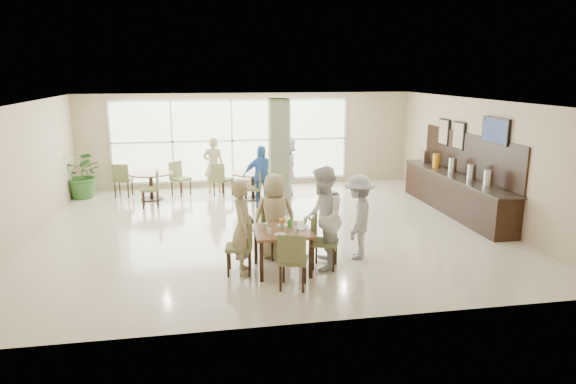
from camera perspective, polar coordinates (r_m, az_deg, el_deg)
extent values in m
plane|color=beige|center=(11.52, -2.03, -4.02)|extent=(10.00, 10.00, 0.00)
plane|color=white|center=(11.02, -2.15, 10.03)|extent=(10.00, 10.00, 0.00)
plane|color=tan|center=(15.60, -4.41, 5.78)|extent=(10.00, 0.00, 10.00)
plane|color=tan|center=(6.87, 3.17, -3.85)|extent=(10.00, 0.00, 10.00)
plane|color=tan|center=(11.61, -27.33, 1.75)|extent=(0.00, 9.00, 9.00)
plane|color=tan|center=(12.85, 20.61, 3.37)|extent=(0.00, 9.00, 9.00)
plane|color=silver|center=(15.53, -6.24, 5.71)|extent=(7.00, 0.00, 7.00)
cube|color=#5F6C4B|center=(12.41, -1.03, 3.89)|extent=(0.45, 0.45, 2.80)
cube|color=brown|center=(8.90, -0.66, -4.37)|extent=(0.99, 0.99, 0.05)
cube|color=black|center=(8.58, -2.97, -7.73)|extent=(0.06, 0.06, 0.70)
cube|color=black|center=(8.71, 2.53, -7.39)|extent=(0.06, 0.06, 0.70)
cube|color=black|center=(9.35, -3.61, -5.92)|extent=(0.06, 0.06, 0.70)
cube|color=black|center=(9.48, 1.43, -5.64)|extent=(0.06, 0.06, 0.70)
cylinder|color=brown|center=(14.40, -15.04, 2.04)|extent=(1.18, 1.18, 0.04)
cylinder|color=black|center=(14.48, -14.95, 0.58)|extent=(0.10, 0.10, 0.71)
cylinder|color=black|center=(14.55, -14.87, -0.72)|extent=(0.60, 0.60, 0.03)
cylinder|color=brown|center=(13.99, -3.94, 2.14)|extent=(1.15, 1.15, 0.04)
cylinder|color=black|center=(14.07, -3.91, 0.64)|extent=(0.10, 0.10, 0.71)
cylinder|color=black|center=(14.14, -3.89, -0.70)|extent=(0.60, 0.60, 0.03)
cylinder|color=white|center=(8.70, 0.90, -4.28)|extent=(0.08, 0.08, 0.10)
cylinder|color=white|center=(9.07, 0.79, -3.53)|extent=(0.08, 0.08, 0.10)
cylinder|color=white|center=(8.95, -2.50, -3.78)|extent=(0.08, 0.08, 0.10)
cylinder|color=white|center=(8.64, -2.15, -4.39)|extent=(0.08, 0.08, 0.10)
cylinder|color=white|center=(8.61, -0.86, -4.75)|extent=(0.20, 0.20, 0.01)
cylinder|color=white|center=(9.12, -0.57, -3.71)|extent=(0.20, 0.20, 0.01)
cylinder|color=white|center=(8.93, 1.37, -4.08)|extent=(0.20, 0.20, 0.01)
cylinder|color=#99B27F|center=(8.87, -0.66, -3.85)|extent=(0.07, 0.07, 0.12)
sphere|color=#FF9E15|center=(8.85, -0.47, -3.16)|extent=(0.07, 0.07, 0.07)
sphere|color=#FF9E15|center=(8.86, -0.79, -3.12)|extent=(0.07, 0.07, 0.07)
sphere|color=#FF9E15|center=(8.81, -0.73, -3.22)|extent=(0.07, 0.07, 0.07)
cube|color=green|center=(8.99, 0.18, -3.52)|extent=(0.09, 0.08, 0.15)
cube|color=black|center=(13.31, 18.01, -0.30)|extent=(0.60, 4.60, 0.90)
cube|color=black|center=(13.21, 18.16, 1.68)|extent=(0.64, 4.70, 0.04)
cube|color=black|center=(13.26, 19.43, 3.96)|extent=(0.04, 4.60, 1.00)
cylinder|color=silver|center=(11.98, 21.35, 1.37)|extent=(0.20, 0.20, 0.40)
cylinder|color=silver|center=(12.57, 19.71, 2.03)|extent=(0.20, 0.20, 0.40)
cylinder|color=silver|center=(13.34, 17.82, 2.78)|extent=(0.20, 0.20, 0.40)
cylinder|color=orange|center=(14.13, 16.14, 3.37)|extent=(0.18, 0.18, 0.36)
cube|color=silver|center=(14.76, 14.96, 3.84)|extent=(0.18, 0.30, 0.36)
cube|color=black|center=(12.22, 22.07, 6.33)|extent=(0.06, 1.00, 0.58)
cube|color=#7F99CC|center=(12.20, 21.97, 6.33)|extent=(0.01, 0.92, 0.50)
cube|color=black|center=(13.63, 18.46, 5.97)|extent=(0.04, 0.55, 0.70)
cube|color=brown|center=(13.62, 18.37, 5.97)|extent=(0.01, 0.47, 0.62)
cube|color=black|center=(14.33, 16.95, 6.40)|extent=(0.04, 0.55, 0.70)
cube|color=brown|center=(14.32, 16.86, 6.40)|extent=(0.01, 0.47, 0.62)
imported|color=#2F6629|center=(15.18, -21.79, 1.84)|extent=(1.53, 1.53, 1.33)
imported|color=tan|center=(8.82, -5.04, -3.91)|extent=(0.40, 0.61, 1.65)
imported|color=tan|center=(9.53, -1.50, -2.67)|extent=(0.82, 0.49, 1.61)
imported|color=white|center=(9.00, 3.85, -2.92)|extent=(0.91, 1.04, 1.83)
imported|color=#B1B0B3|center=(9.60, 7.80, -2.75)|extent=(0.96, 1.18, 1.59)
imported|color=#4277C7|center=(13.15, -3.03, 1.74)|extent=(0.95, 0.57, 1.59)
imported|color=white|center=(14.15, -0.13, 2.83)|extent=(1.14, 1.73, 1.72)
imported|color=tan|center=(14.85, -8.28, 2.98)|extent=(0.61, 0.41, 1.61)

